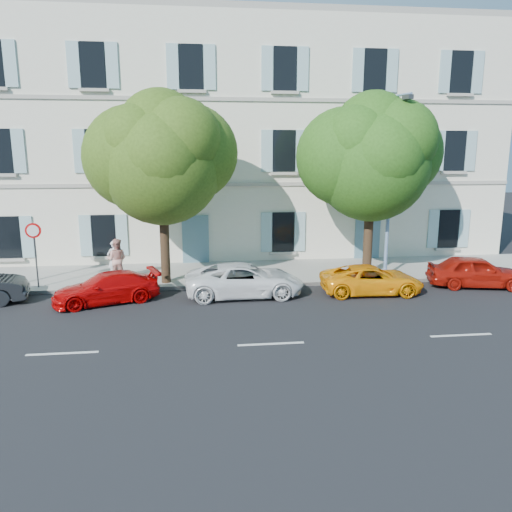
{
  "coord_description": "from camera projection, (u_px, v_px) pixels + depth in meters",
  "views": [
    {
      "loc": [
        -2.1,
        -17.83,
        5.69
      ],
      "look_at": [
        0.26,
        2.0,
        1.4
      ],
      "focal_mm": 35.0,
      "sensor_mm": 36.0,
      "label": 1
    }
  ],
  "objects": [
    {
      "name": "pedestrian_a",
      "position": [
        114.0,
        260.0,
        21.57
      ],
      "size": [
        0.74,
        0.68,
        1.69
      ],
      "primitive_type": "imported",
      "rotation": [
        0.0,
        0.0,
        3.75
      ],
      "color": "silver",
      "rests_on": "sidewalk"
    },
    {
      "name": "car_red_hatchback",
      "position": [
        476.0,
        271.0,
        20.9
      ],
      "size": [
        4.15,
        2.36,
        1.33
      ],
      "primitive_type": "imported",
      "rotation": [
        0.0,
        0.0,
        1.36
      ],
      "color": "#981309",
      "rests_on": "ground"
    },
    {
      "name": "building",
      "position": [
        234.0,
        143.0,
        27.39
      ],
      "size": [
        28.0,
        7.0,
        12.0
      ],
      "primitive_type": "cube",
      "color": "silver",
      "rests_on": "ground"
    },
    {
      "name": "pedestrian_b",
      "position": [
        117.0,
        259.0,
        21.4
      ],
      "size": [
        0.95,
        0.78,
        1.8
      ],
      "primitive_type": "imported",
      "rotation": [
        0.0,
        0.0,
        3.02
      ],
      "color": "tan",
      "rests_on": "sidewalk"
    },
    {
      "name": "road_sign",
      "position": [
        34.0,
        241.0,
        20.02
      ],
      "size": [
        0.61,
        0.13,
        2.66
      ],
      "color": "#383A3D",
      "rests_on": "sidewalk"
    },
    {
      "name": "ground",
      "position": [
        255.0,
        304.0,
        18.74
      ],
      "size": [
        90.0,
        90.0,
        0.0
      ],
      "primitive_type": "plane",
      "color": "black"
    },
    {
      "name": "sidewalk",
      "position": [
        244.0,
        273.0,
        23.05
      ],
      "size": [
        36.0,
        4.5,
        0.15
      ],
      "primitive_type": "cube",
      "color": "#A09E96",
      "rests_on": "ground"
    },
    {
      "name": "car_red_coupe",
      "position": [
        106.0,
        288.0,
        18.78
      ],
      "size": [
        4.23,
        2.79,
        1.14
      ],
      "primitive_type": "imported",
      "rotation": [
        0.0,
        0.0,
        5.04
      ],
      "color": "#BB0505",
      "rests_on": "ground"
    },
    {
      "name": "tree_left",
      "position": [
        162.0,
        164.0,
        20.16
      ],
      "size": [
        4.95,
        4.95,
        7.67
      ],
      "color": "#3A2819",
      "rests_on": "sidewalk"
    },
    {
      "name": "tree_right",
      "position": [
        372.0,
        164.0,
        21.4
      ],
      "size": [
        4.98,
        4.98,
        7.67
      ],
      "color": "#3A2819",
      "rests_on": "sidewalk"
    },
    {
      "name": "kerb",
      "position": [
        249.0,
        285.0,
        20.94
      ],
      "size": [
        36.0,
        0.16,
        0.16
      ],
      "primitive_type": "cube",
      "color": "#9E998E",
      "rests_on": "ground"
    },
    {
      "name": "car_yellow_supercar",
      "position": [
        372.0,
        280.0,
        20.0
      ],
      "size": [
        4.15,
        2.06,
        1.13
      ],
      "primitive_type": "imported",
      "rotation": [
        0.0,
        0.0,
        1.53
      ],
      "color": "#FF9A0A",
      "rests_on": "ground"
    },
    {
      "name": "street_lamp",
      "position": [
        392.0,
        177.0,
        21.19
      ],
      "size": [
        0.41,
        1.66,
        7.71
      ],
      "color": "#7293BF",
      "rests_on": "sidewalk"
    },
    {
      "name": "car_white_coupe",
      "position": [
        244.0,
        280.0,
        19.62
      ],
      "size": [
        4.67,
        2.21,
        1.29
      ],
      "primitive_type": "imported",
      "rotation": [
        0.0,
        0.0,
        1.58
      ],
      "color": "white",
      "rests_on": "ground"
    }
  ]
}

